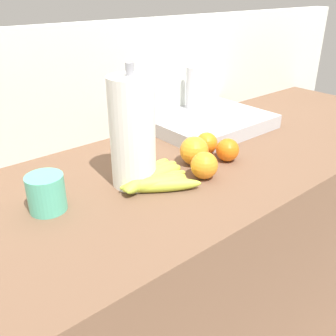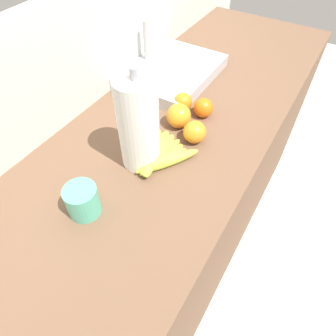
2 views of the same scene
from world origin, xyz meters
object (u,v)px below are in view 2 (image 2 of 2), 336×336
orange_far_right (195,132)px  paper_towel_roll (138,125)px  orange_front (179,116)px  mug (83,201)px  sink_basin (171,71)px  orange_right (203,108)px  orange_center (183,102)px  banana_bunch (159,156)px

orange_far_right → paper_towel_roll: bearing=149.0°
orange_front → mug: (-0.42, 0.04, 0.00)m
paper_towel_roll → sink_basin: (0.44, 0.16, -0.11)m
sink_basin → mug: sink_basin is taller
orange_right → orange_front: 0.10m
orange_center → banana_bunch: bearing=-166.1°
orange_right → paper_towel_roll: (-0.29, 0.06, 0.11)m
banana_bunch → orange_center: 0.26m
banana_bunch → orange_far_right: 0.14m
banana_bunch → paper_towel_roll: bearing=120.6°
paper_towel_roll → mug: 0.25m
mug → orange_center: bearing=-0.7°
mug → banana_bunch: bearing=-15.1°
orange_right → mug: size_ratio=0.78×
banana_bunch → orange_far_right: size_ratio=2.85×
orange_right → orange_center: (-0.01, 0.08, -0.00)m
orange_right → paper_towel_roll: paper_towel_roll is taller
sink_basin → orange_right: bearing=-124.8°
orange_center → sink_basin: sink_basin is taller
banana_bunch → paper_towel_roll: 0.13m
orange_far_right → orange_front: size_ratio=0.89×
sink_basin → mug: size_ratio=4.63×
orange_far_right → mug: mug is taller
orange_center → orange_front: bearing=-159.4°
orange_right → sink_basin: sink_basin is taller
orange_far_right → orange_right: bearing=14.7°
mug → orange_right: bearing=-9.2°
orange_far_right → orange_right: size_ratio=1.09×
orange_front → orange_far_right: bearing=-116.1°
banana_bunch → paper_towel_roll: paper_towel_roll is taller
orange_center → sink_basin: 0.22m
orange_center → sink_basin: bearing=42.0°
orange_far_right → paper_towel_roll: 0.21m
banana_bunch → sink_basin: 0.46m
sink_basin → mug: (-0.67, -0.14, 0.02)m
orange_front → orange_right: bearing=-27.0°
orange_far_right → mug: bearing=163.1°
banana_bunch → sink_basin: (0.41, 0.21, 0.01)m
orange_front → orange_center: (0.08, 0.03, -0.01)m
orange_center → mug: 0.50m
banana_bunch → orange_right: (0.26, -0.01, 0.01)m
orange_front → orange_center: orange_front is taller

